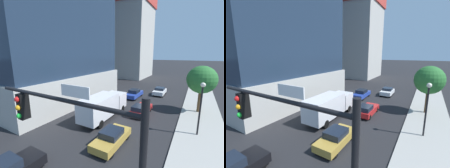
# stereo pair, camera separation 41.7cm
# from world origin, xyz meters

# --- Properties ---
(sidewalk) EXTENTS (4.59, 120.00, 0.15)m
(sidewalk) POSITION_xyz_m (8.81, 20.00, 0.07)
(sidewalk) COLOR #9E9B93
(sidewalk) RESTS_ON ground
(construction_building) EXTENTS (17.10, 15.03, 35.61)m
(construction_building) POSITION_xyz_m (-13.12, 49.49, 14.27)
(construction_building) COLOR #B2AFA8
(construction_building) RESTS_ON ground
(traffic_light_pole) EXTENTS (6.23, 0.48, 6.83)m
(traffic_light_pole) POSITION_xyz_m (4.83, 4.24, 4.88)
(traffic_light_pole) COLOR black
(traffic_light_pole) RESTS_ON sidewalk
(street_lamp) EXTENTS (0.44, 0.44, 5.17)m
(street_lamp) POSITION_xyz_m (8.46, 16.71, 3.59)
(street_lamp) COLOR black
(street_lamp) RESTS_ON sidewalk
(street_tree) EXTENTS (3.63, 3.63, 6.23)m
(street_tree) POSITION_xyz_m (8.49, 23.49, 4.54)
(street_tree) COLOR brown
(street_tree) RESTS_ON sidewalk
(car_blue) EXTENTS (1.89, 4.62, 1.51)m
(car_blue) POSITION_xyz_m (-1.68, 25.88, 0.74)
(car_blue) COLOR #233D9E
(car_blue) RESTS_ON ground
(car_white) EXTENTS (1.91, 4.01, 1.44)m
(car_white) POSITION_xyz_m (1.95, 30.02, 0.73)
(car_white) COLOR silver
(car_white) RESTS_ON ground
(car_red) EXTENTS (1.79, 4.37, 1.45)m
(car_red) POSITION_xyz_m (1.95, 19.00, 0.71)
(car_red) COLOR red
(car_red) RESTS_ON ground
(car_gold) EXTENTS (1.86, 4.36, 1.44)m
(car_gold) POSITION_xyz_m (1.95, 11.31, 0.70)
(car_gold) COLOR #AD8938
(car_gold) RESTS_ON ground
(box_truck) EXTENTS (2.43, 7.81, 2.99)m
(box_truck) POSITION_xyz_m (-1.68, 15.66, 1.69)
(box_truck) COLOR silver
(box_truck) RESTS_ON ground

